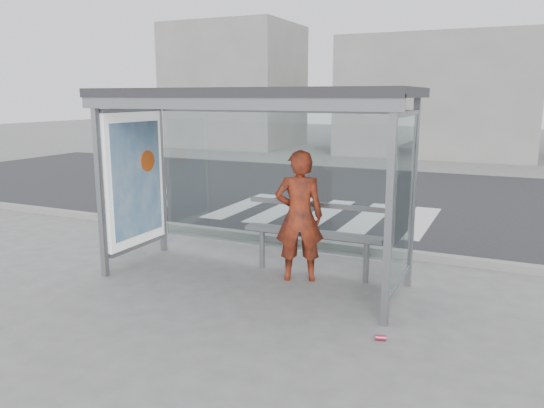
{
  "coord_description": "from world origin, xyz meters",
  "views": [
    {
      "loc": [
        3.16,
        -6.27,
        2.52
      ],
      "look_at": [
        0.2,
        0.2,
        1.07
      ],
      "focal_mm": 35.0,
      "sensor_mm": 36.0,
      "label": 1
    }
  ],
  "objects_px": {
    "bench": "(313,233)",
    "soda_can": "(381,338)",
    "person": "(299,216)",
    "bus_shelter": "(229,136)"
  },
  "relations": [
    {
      "from": "soda_can",
      "to": "bench",
      "type": "bearing_deg",
      "value": 129.64
    },
    {
      "from": "bus_shelter",
      "to": "soda_can",
      "type": "relative_size",
      "value": 37.33
    },
    {
      "from": "person",
      "to": "bench",
      "type": "bearing_deg",
      "value": -132.2
    },
    {
      "from": "person",
      "to": "soda_can",
      "type": "relative_size",
      "value": 15.98
    },
    {
      "from": "bus_shelter",
      "to": "person",
      "type": "height_order",
      "value": "bus_shelter"
    },
    {
      "from": "bench",
      "to": "bus_shelter",
      "type": "bearing_deg",
      "value": -153.28
    },
    {
      "from": "soda_can",
      "to": "person",
      "type": "bearing_deg",
      "value": 136.71
    },
    {
      "from": "person",
      "to": "soda_can",
      "type": "distance_m",
      "value": 2.22
    },
    {
      "from": "bench",
      "to": "soda_can",
      "type": "relative_size",
      "value": 17.81
    },
    {
      "from": "bus_shelter",
      "to": "bench",
      "type": "distance_m",
      "value": 1.79
    }
  ]
}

